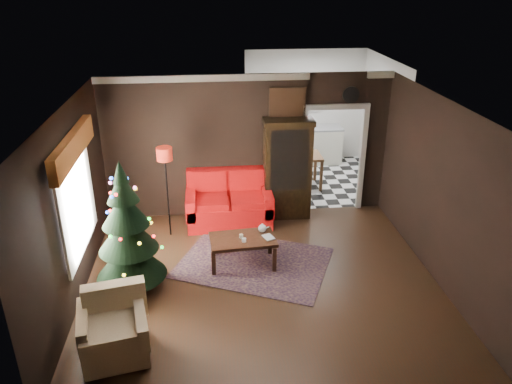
{
  "coord_description": "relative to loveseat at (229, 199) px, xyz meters",
  "views": [
    {
      "loc": [
        -0.76,
        -6.51,
        4.48
      ],
      "look_at": [
        0.0,
        0.9,
        1.15
      ],
      "focal_mm": 34.55,
      "sensor_mm": 36.0,
      "label": 1
    }
  ],
  "objects": [
    {
      "name": "kitchen_floor",
      "position": [
        2.1,
        1.95,
        -0.5
      ],
      "size": [
        3.0,
        3.0,
        0.0
      ],
      "primitive_type": "plane",
      "color": "white",
      "rests_on": "ground"
    },
    {
      "name": "cup_a",
      "position": [
        0.12,
        -1.49,
        0.02
      ],
      "size": [
        0.07,
        0.07,
        0.06
      ],
      "primitive_type": "cylinder",
      "rotation": [
        0.0,
        0.0,
        -0.01
      ],
      "color": "white",
      "rests_on": "coffee_table"
    },
    {
      "name": "wall_clock",
      "position": [
        2.35,
        0.4,
        1.88
      ],
      "size": [
        0.32,
        0.32,
        0.06
      ],
      "primitive_type": "cylinder",
      "color": "white",
      "rests_on": "wall_back"
    },
    {
      "name": "wall_right",
      "position": [
        3.15,
        -2.05,
        0.9
      ],
      "size": [
        0.0,
        5.5,
        5.5
      ],
      "primitive_type": "plane",
      "rotation": [
        1.57,
        0.0,
        -1.57
      ],
      "color": "black",
      "rests_on": "ground"
    },
    {
      "name": "coffee_table",
      "position": [
        0.14,
        -1.51,
        -0.25
      ],
      "size": [
        1.12,
        0.73,
        0.48
      ],
      "primitive_type": null,
      "rotation": [
        0.0,
        0.0,
        0.08
      ],
      "color": "black",
      "rests_on": "rug"
    },
    {
      "name": "ceiling",
      "position": [
        0.4,
        -2.05,
        2.3
      ],
      "size": [
        5.5,
        5.5,
        0.0
      ],
      "primitive_type": "plane",
      "rotation": [
        3.14,
        0.0,
        0.0
      ],
      "color": "white",
      "rests_on": "ground"
    },
    {
      "name": "rug",
      "position": [
        0.33,
        -1.51,
        -0.49
      ],
      "size": [
        2.91,
        2.58,
        0.01
      ],
      "primitive_type": "cube",
      "rotation": [
        0.0,
        0.0,
        -0.42
      ],
      "color": "#2F252A",
      "rests_on": "ground"
    },
    {
      "name": "wall_front",
      "position": [
        0.4,
        -4.55,
        0.9
      ],
      "size": [
        5.5,
        0.0,
        5.5
      ],
      "primitive_type": "plane",
      "rotation": [
        -1.57,
        0.0,
        0.0
      ],
      "color": "black",
      "rests_on": "ground"
    },
    {
      "name": "painting",
      "position": [
        1.15,
        0.41,
        1.75
      ],
      "size": [
        0.62,
        0.05,
        0.52
      ],
      "primitive_type": "cube",
      "color": "#A8714B",
      "rests_on": "wall_back"
    },
    {
      "name": "book",
      "position": [
        0.49,
        -1.57,
        0.1
      ],
      "size": [
        0.15,
        0.07,
        0.21
      ],
      "primitive_type": "imported",
      "rotation": [
        0.0,
        0.0,
        0.36
      ],
      "color": "gray",
      "rests_on": "coffee_table"
    },
    {
      "name": "loveseat",
      "position": [
        0.0,
        0.0,
        0.0
      ],
      "size": [
        1.7,
        0.9,
        1.0
      ],
      "primitive_type": null,
      "color": "maroon",
      "rests_on": "ground"
    },
    {
      "name": "floor",
      "position": [
        0.4,
        -2.05,
        -0.5
      ],
      "size": [
        5.5,
        5.5,
        0.0
      ],
      "primitive_type": "plane",
      "color": "black",
      "rests_on": "ground"
    },
    {
      "name": "valance",
      "position": [
        -2.23,
        -1.85,
        1.77
      ],
      "size": [
        0.12,
        2.1,
        0.35
      ],
      "primitive_type": "cube",
      "color": "#975122",
      "rests_on": "wall_left"
    },
    {
      "name": "kitchen_table",
      "position": [
        1.8,
        1.65,
        -0.12
      ],
      "size": [
        0.7,
        0.7,
        0.75
      ],
      "primitive_type": null,
      "color": "brown",
      "rests_on": "ground"
    },
    {
      "name": "wall_back",
      "position": [
        0.4,
        0.45,
        0.9
      ],
      "size": [
        5.5,
        0.0,
        5.5
      ],
      "primitive_type": "plane",
      "rotation": [
        1.57,
        0.0,
        0.0
      ],
      "color": "black",
      "rests_on": "ground"
    },
    {
      "name": "doorway",
      "position": [
        2.1,
        0.45,
        0.55
      ],
      "size": [
        1.1,
        0.1,
        2.1
      ],
      "primitive_type": null,
      "color": "silver",
      "rests_on": "ground"
    },
    {
      "name": "wall_left",
      "position": [
        -2.35,
        -2.05,
        0.9
      ],
      "size": [
        0.0,
        5.5,
        5.5
      ],
      "primitive_type": "plane",
      "rotation": [
        1.57,
        0.0,
        1.57
      ],
      "color": "black",
      "rests_on": "ground"
    },
    {
      "name": "armchair",
      "position": [
        -1.63,
        -3.51,
        -0.04
      ],
      "size": [
        0.98,
        0.98,
        0.85
      ],
      "primitive_type": null,
      "rotation": [
        0.0,
        0.0,
        0.2
      ],
      "color": "tan",
      "rests_on": "ground"
    },
    {
      "name": "christmas_tree",
      "position": [
        -1.59,
        -2.07,
        0.55
      ],
      "size": [
        1.36,
        1.36,
        2.0
      ],
      "primitive_type": null,
      "rotation": [
        0.0,
        0.0,
        -0.37
      ],
      "color": "black",
      "rests_on": "ground"
    },
    {
      "name": "cup_b",
      "position": [
        0.16,
        -1.63,
        0.02
      ],
      "size": [
        0.09,
        0.09,
        0.06
      ],
      "primitive_type": "cylinder",
      "rotation": [
        0.0,
        0.0,
        -0.41
      ],
      "color": "white",
      "rests_on": "coffee_table"
    },
    {
      "name": "kitchen_counter",
      "position": [
        2.1,
        3.15,
        -0.05
      ],
      "size": [
        1.8,
        0.6,
        0.9
      ],
      "primitive_type": "cube",
      "color": "silver",
      "rests_on": "ground"
    },
    {
      "name": "floor_lamp",
      "position": [
        -1.12,
        -0.36,
        0.33
      ],
      "size": [
        0.38,
        0.38,
        1.77
      ],
      "primitive_type": null,
      "rotation": [
        0.0,
        0.0,
        -0.34
      ],
      "color": "black",
      "rests_on": "ground"
    },
    {
      "name": "left_window",
      "position": [
        -2.31,
        -1.85,
        0.95
      ],
      "size": [
        0.05,
        1.6,
        1.4
      ],
      "primitive_type": "cube",
      "color": "white",
      "rests_on": "wall_left"
    },
    {
      "name": "kitchen_window",
      "position": [
        2.1,
        3.4,
        1.2
      ],
      "size": [
        0.7,
        0.06,
        0.7
      ],
      "primitive_type": "cube",
      "color": "white",
      "rests_on": "ground"
    },
    {
      "name": "teapot",
      "position": [
        0.49,
        -1.34,
        0.07
      ],
      "size": [
        0.18,
        0.18,
        0.15
      ],
      "primitive_type": null,
      "rotation": [
        0.0,
        0.0,
        -0.21
      ],
      "color": "silver",
      "rests_on": "coffee_table"
    },
    {
      "name": "curio_cabinet",
      "position": [
        1.15,
        0.22,
        0.45
      ],
      "size": [
        0.9,
        0.45,
        1.9
      ],
      "primitive_type": null,
      "color": "black",
      "rests_on": "ground"
    }
  ]
}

